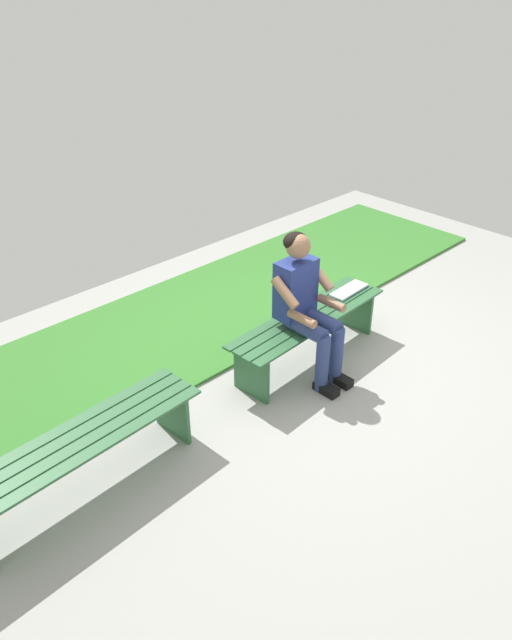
% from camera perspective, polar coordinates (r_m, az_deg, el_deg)
% --- Properties ---
extents(ground_plane, '(10.00, 7.00, 0.04)m').
position_cam_1_polar(ground_plane, '(4.32, 4.82, -15.15)').
color(ground_plane, '#9E9E99').
extents(grass_strip, '(9.00, 1.70, 0.03)m').
position_cam_1_polar(grass_strip, '(5.63, -12.10, -2.84)').
color(grass_strip, '#387A2D').
rests_on(grass_strip, ground).
extents(bench_near, '(1.69, 0.49, 0.44)m').
position_cam_1_polar(bench_near, '(5.27, 4.94, -0.60)').
color(bench_near, '#2D6038').
rests_on(bench_near, ground).
extents(bench_far, '(1.77, 0.50, 0.44)m').
position_cam_1_polar(bench_far, '(4.18, -16.18, -11.72)').
color(bench_far, '#2D6038').
rests_on(bench_far, ground).
extents(person_seated, '(0.50, 0.69, 1.25)m').
position_cam_1_polar(person_seated, '(4.93, 4.73, 1.70)').
color(person_seated, navy).
rests_on(person_seated, ground).
extents(apple, '(0.07, 0.07, 0.07)m').
position_cam_1_polar(apple, '(5.38, 6.97, 1.74)').
color(apple, red).
rests_on(apple, bench_near).
extents(book_open, '(0.42, 0.18, 0.02)m').
position_cam_1_polar(book_open, '(5.64, 8.73, 2.77)').
color(book_open, white).
rests_on(book_open, bench_near).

